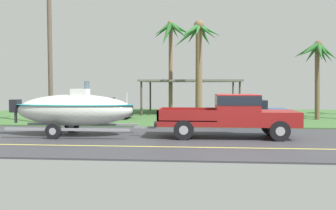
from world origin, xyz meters
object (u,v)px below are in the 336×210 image
object	(u,v)px
carport_awning	(191,82)
palm_tree_near_right	(317,59)
parked_sedan_far	(96,109)
utility_pole	(50,47)
parked_sedan_near	(245,112)
pickup_truck_towing	(236,113)
palm_tree_far_left	(171,41)
palm_tree_mid	(198,46)
boat_on_trailer	(74,110)

from	to	relation	value
carport_awning	palm_tree_near_right	bearing A→B (deg)	-28.28
parked_sedan_far	utility_pole	distance (m)	5.29
parked_sedan_near	carport_awning	bearing A→B (deg)	113.93
pickup_truck_towing	palm_tree_far_left	distance (m)	11.78
palm_tree_mid	pickup_truck_towing	bearing A→B (deg)	-79.61
pickup_truck_towing	palm_tree_near_right	world-z (taller)	palm_tree_near_right
parked_sedan_near	palm_tree_near_right	distance (m)	6.40
pickup_truck_towing	carport_awning	distance (m)	12.48
parked_sedan_far	palm_tree_far_left	bearing A→B (deg)	32.23
parked_sedan_near	palm_tree_mid	distance (m)	6.06
pickup_truck_towing	carport_awning	bearing A→B (deg)	99.91
pickup_truck_towing	parked_sedan_near	size ratio (longest dim) A/B	1.31
boat_on_trailer	palm_tree_far_left	size ratio (longest dim) A/B	0.93
palm_tree_mid	utility_pole	xyz separation A→B (m)	(-8.00, -4.86, -0.54)
palm_tree_far_left	utility_pole	bearing A→B (deg)	-132.90
boat_on_trailer	pickup_truck_towing	bearing A→B (deg)	0.00
palm_tree_near_right	palm_tree_mid	bearing A→B (deg)	174.32
boat_on_trailer	parked_sedan_far	size ratio (longest dim) A/B	1.44
boat_on_trailer	palm_tree_near_right	world-z (taller)	palm_tree_near_right
palm_tree_near_right	palm_tree_far_left	world-z (taller)	palm_tree_far_left
pickup_truck_towing	palm_tree_near_right	bearing A→B (deg)	53.97
palm_tree_mid	parked_sedan_far	bearing A→B (deg)	-169.41
palm_tree_far_left	palm_tree_mid	bearing A→B (deg)	-41.83
parked_sedan_near	carport_awning	size ratio (longest dim) A/B	0.61
palm_tree_mid	palm_tree_far_left	bearing A→B (deg)	138.17
carport_awning	palm_tree_near_right	world-z (taller)	palm_tree_near_right
pickup_truck_towing	boat_on_trailer	size ratio (longest dim) A/B	0.93
carport_awning	pickup_truck_towing	bearing A→B (deg)	-80.09
carport_awning	palm_tree_near_right	distance (m)	9.09
parked_sedan_near	palm_tree_far_left	bearing A→B (deg)	130.43
palm_tree_mid	utility_pole	size ratio (longest dim) A/B	0.79
parked_sedan_far	palm_tree_near_right	xyz separation A→B (m)	(13.93, 0.49, 3.18)
parked_sedan_far	palm_tree_mid	xyz separation A→B (m)	(6.55, 1.22, 4.10)
boat_on_trailer	palm_tree_mid	distance (m)	10.82
boat_on_trailer	carport_awning	world-z (taller)	carport_awning
carport_awning	parked_sedan_near	bearing A→B (deg)	-66.07
palm_tree_near_right	palm_tree_far_left	bearing A→B (deg)	165.28
pickup_truck_towing	palm_tree_near_right	size ratio (longest dim) A/B	1.19
utility_pole	boat_on_trailer	bearing A→B (deg)	-54.93
parked_sedan_far	palm_tree_mid	world-z (taller)	palm_tree_mid
pickup_truck_towing	parked_sedan_far	world-z (taller)	pickup_truck_towing
palm_tree_near_right	carport_awning	bearing A→B (deg)	151.72
pickup_truck_towing	carport_awning	size ratio (longest dim) A/B	0.80
palm_tree_near_right	utility_pole	xyz separation A→B (m)	(-15.38, -4.12, 0.38)
parked_sedan_far	palm_tree_mid	size ratio (longest dim) A/B	0.68
boat_on_trailer	palm_tree_far_left	world-z (taller)	palm_tree_far_left
carport_awning	boat_on_trailer	bearing A→B (deg)	-111.35
boat_on_trailer	utility_pole	distance (m)	5.62
palm_tree_far_left	utility_pole	xyz separation A→B (m)	(-6.10, -6.56, -1.10)
palm_tree_mid	parked_sedan_near	bearing A→B (deg)	-53.99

